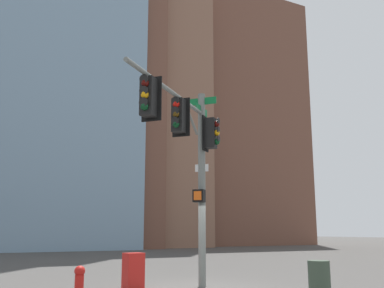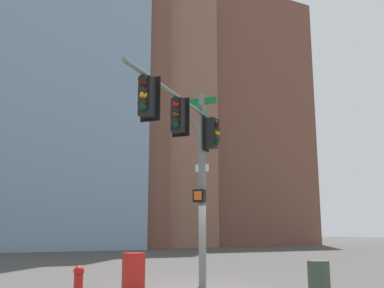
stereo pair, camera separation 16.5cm
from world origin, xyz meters
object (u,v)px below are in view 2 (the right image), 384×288
object	(u,v)px
fire_hydrant	(78,282)
signal_pole_assembly	(190,144)
litter_bin	(319,280)
newspaper_box	(134,271)

from	to	relation	value
fire_hydrant	signal_pole_assembly	bearing A→B (deg)	-81.14
litter_bin	newspaper_box	xyz separation A→B (m)	(4.17, 3.50, 0.05)
signal_pole_assembly	newspaper_box	distance (m)	4.19
fire_hydrant	newspaper_box	world-z (taller)	newspaper_box
fire_hydrant	newspaper_box	size ratio (longest dim) A/B	0.83
signal_pole_assembly	litter_bin	size ratio (longest dim) A/B	6.57
signal_pole_assembly	newspaper_box	bearing A→B (deg)	-90.04
fire_hydrant	newspaper_box	bearing A→B (deg)	-48.12
litter_bin	newspaper_box	size ratio (longest dim) A/B	0.90
fire_hydrant	litter_bin	distance (m)	6.05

